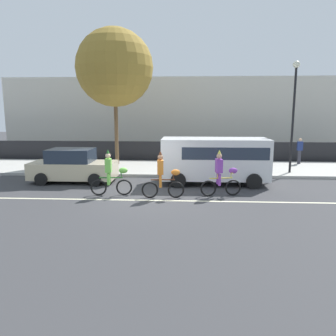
{
  "coord_description": "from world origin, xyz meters",
  "views": [
    {
      "loc": [
        1.44,
        -12.86,
        3.47
      ],
      "look_at": [
        0.65,
        1.2,
        1.0
      ],
      "focal_mm": 35.0,
      "sensor_mm": 36.0,
      "label": 1
    }
  ],
  "objects": [
    {
      "name": "parked_car_beige",
      "position": [
        -4.11,
        2.67,
        0.78
      ],
      "size": [
        4.1,
        1.92,
        1.64
      ],
      "color": "beige",
      "rests_on": "ground"
    },
    {
      "name": "sidewalk_curb",
      "position": [
        0.0,
        6.5,
        0.07
      ],
      "size": [
        60.0,
        5.0,
        0.15
      ],
      "primitive_type": "cube",
      "color": "#ADAAA3",
      "rests_on": "ground"
    },
    {
      "name": "fence_line",
      "position": [
        0.0,
        9.4,
        0.7
      ],
      "size": [
        40.0,
        0.08,
        1.4
      ],
      "primitive_type": "cube",
      "color": "black",
      "rests_on": "ground"
    },
    {
      "name": "street_tree_near_lamp",
      "position": [
        -2.93,
        7.4,
        6.02
      ],
      "size": [
        4.67,
        4.67,
        8.21
      ],
      "color": "brown",
      "rests_on": "sidewalk_curb"
    },
    {
      "name": "pedestrian_onlooker",
      "position": [
        8.58,
        8.1,
        1.01
      ],
      "size": [
        0.32,
        0.2,
        1.62
      ],
      "color": "#33333D",
      "rests_on": "sidewalk_curb"
    },
    {
      "name": "parade_cyclist_purple",
      "position": [
        2.88,
        0.35,
        0.84
      ],
      "size": [
        1.7,
        0.54,
        1.92
      ],
      "color": "black",
      "rests_on": "ground"
    },
    {
      "name": "parade_cyclist_orange",
      "position": [
        0.53,
        -0.1,
        0.84
      ],
      "size": [
        1.72,
        0.5,
        1.92
      ],
      "color": "black",
      "rests_on": "ground"
    },
    {
      "name": "street_lamp_post",
      "position": [
        7.08,
        5.04,
        3.99
      ],
      "size": [
        0.36,
        0.36,
        5.86
      ],
      "color": "black",
      "rests_on": "sidewalk_curb"
    },
    {
      "name": "parked_van_white",
      "position": [
        2.86,
        2.7,
        1.28
      ],
      "size": [
        5.0,
        2.22,
        2.18
      ],
      "color": "white",
      "rests_on": "ground"
    },
    {
      "name": "building_backdrop",
      "position": [
        0.24,
        18.0,
        3.08
      ],
      "size": [
        28.0,
        8.0,
        6.16
      ],
      "primitive_type": "cube",
      "color": "beige",
      "rests_on": "ground"
    },
    {
      "name": "parade_cyclist_lime",
      "position": [
        -1.63,
        0.19,
        0.84
      ],
      "size": [
        1.72,
        0.5,
        1.92
      ],
      "color": "black",
      "rests_on": "ground"
    },
    {
      "name": "road_centre_line",
      "position": [
        0.0,
        -0.5,
        0.0
      ],
      "size": [
        36.0,
        0.14,
        0.01
      ],
      "primitive_type": "cube",
      "color": "beige",
      "rests_on": "ground"
    },
    {
      "name": "ground_plane",
      "position": [
        0.0,
        0.0,
        0.0
      ],
      "size": [
        80.0,
        80.0,
        0.0
      ],
      "primitive_type": "plane",
      "color": "#38383A"
    }
  ]
}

